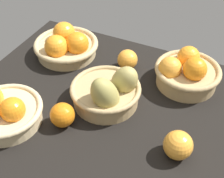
{
  "coord_description": "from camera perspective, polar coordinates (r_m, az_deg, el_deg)",
  "views": [
    {
      "loc": [
        32.76,
        -59.85,
        70.39
      ],
      "look_at": [
        2.56,
        3.8,
        7.0
      ],
      "focal_mm": 50.16,
      "sensor_mm": 36.0,
      "label": 1
    }
  ],
  "objects": [
    {
      "name": "basket_center_pears",
      "position": [
        0.93,
        -0.61,
        -0.5
      ],
      "size": [
        22.16,
        21.5,
        14.62
      ],
      "color": "tan",
      "rests_on": "market_tray"
    },
    {
      "name": "loose_orange_side_gap",
      "position": [
        1.07,
        2.83,
        5.36
      ],
      "size": [
        6.98,
        6.98,
        6.98
      ],
      "primitive_type": "sphere",
      "color": "#F49E33",
      "rests_on": "market_tray"
    },
    {
      "name": "loose_orange_front_gap",
      "position": [
        0.82,
        11.95,
        -9.98
      ],
      "size": [
        7.66,
        7.66,
        7.66
      ],
      "primitive_type": "sphere",
      "color": "#F49E33",
      "rests_on": "market_tray"
    },
    {
      "name": "basket_near_left",
      "position": [
        0.93,
        -19.2,
        -4.04
      ],
      "size": [
        21.18,
        21.18,
        10.12
      ],
      "color": "#D3BC8C",
      "rests_on": "market_tray"
    },
    {
      "name": "basket_far_right",
      "position": [
        1.03,
        13.38,
        3.07
      ],
      "size": [
        21.11,
        21.11,
        11.68
      ],
      "color": "tan",
      "rests_on": "market_tray"
    },
    {
      "name": "market_tray",
      "position": [
        0.97,
        -2.33,
        -3.34
      ],
      "size": [
        84.0,
        72.0,
        3.0
      ],
      "primitive_type": "cube",
      "color": "black",
      "rests_on": "ground"
    },
    {
      "name": "loose_orange_back_gap",
      "position": [
        0.89,
        -9.03,
        -4.71
      ],
      "size": [
        7.09,
        7.09,
        7.09
      ],
      "primitive_type": "sphere",
      "color": "orange",
      "rests_on": "market_tray"
    },
    {
      "name": "basket_far_left",
      "position": [
        1.14,
        -8.35,
        7.92
      ],
      "size": [
        23.21,
        23.21,
        10.73
      ],
      "color": "tan",
      "rests_on": "market_tray"
    }
  ]
}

